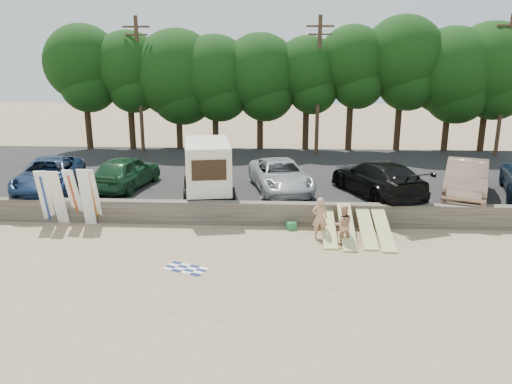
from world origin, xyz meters
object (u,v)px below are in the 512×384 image
car_4 (466,179)px  cooler (291,226)px  car_1 (126,172)px  beachgoer_b (343,225)px  box_trailer (208,165)px  car_0 (49,175)px  beachgoer_a (320,218)px  car_2 (281,175)px  car_3 (377,178)px

car_4 → cooler: 8.91m
car_1 → cooler: bearing=165.4°
beachgoer_b → cooler: 2.64m
box_trailer → car_0: 7.99m
beachgoer_a → beachgoer_b: bearing=144.4°
car_4 → car_2: bearing=-164.2°
car_4 → car_0: bearing=-159.7°
beachgoer_b → car_1: bearing=-31.7°
box_trailer → car_4: (12.21, 0.28, -0.58)m
car_3 → beachgoer_a: car_3 is taller
car_2 → cooler: (0.50, -3.80, -1.29)m
car_4 → cooler: size_ratio=13.74×
box_trailer → beachgoer_b: box_trailer is taller
car_1 → car_0: bearing=20.9°
box_trailer → car_3: size_ratio=0.74×
car_3 → car_0: bearing=-22.5°
car_2 → cooler: bearing=-95.4°
car_4 → beachgoer_b: car_4 is taller
box_trailer → car_0: (-7.95, 0.36, -0.65)m
car_2 → beachgoer_a: 5.10m
car_0 → beachgoer_b: size_ratio=3.60×
car_0 → beachgoer_b: car_0 is taller
beachgoer_b → car_3: bearing=-117.9°
car_0 → car_1: (3.63, 0.68, 0.04)m
car_0 → car_4: car_4 is taller
box_trailer → beachgoer_b: (5.95, -4.42, -1.35)m
car_1 → car_2: bearing=-170.1°
car_1 → cooler: size_ratio=12.85×
car_3 → beachgoer_a: size_ratio=3.41×
car_1 → car_3: 12.42m
car_3 → car_2: bearing=-30.8°
box_trailer → car_4: box_trailer is taller
box_trailer → beachgoer_b: 7.53m
car_1 → car_2: car_1 is taller
car_4 → beachgoer_a: (-7.13, -4.09, -0.70)m
car_3 → cooler: 5.33m
car_1 → car_3: (12.40, -0.74, 0.02)m
car_1 → beachgoer_b: 11.66m
cooler → beachgoer_a: bearing=-62.0°
beachgoer_a → cooler: bearing=-42.2°
car_2 → car_4: car_4 is taller
car_3 → car_4: (4.14, -0.02, 0.01)m
car_3 → box_trailer: bearing=-20.1°
car_2 → beachgoer_b: 6.00m
car_2 → car_4: size_ratio=1.04×
car_0 → car_1: car_1 is taller
car_0 → car_4: bearing=-11.8°
beachgoer_a → beachgoer_b: size_ratio=1.08×
car_2 → cooler: car_2 is taller
box_trailer → car_2: box_trailer is taller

